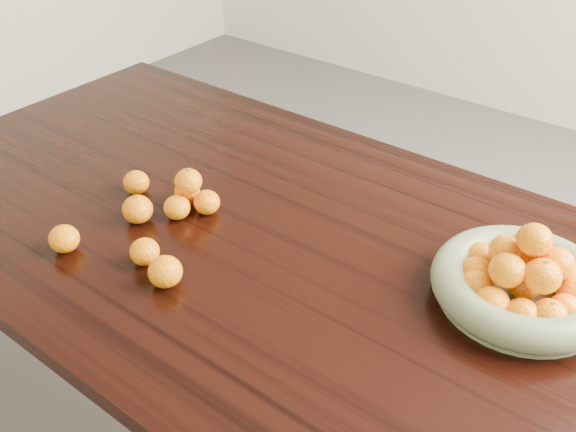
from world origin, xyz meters
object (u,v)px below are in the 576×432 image
Objects in this scene: orange_pyramid at (190,195)px; loose_orange_0 at (138,209)px; dining_table at (283,271)px; fruit_bowl at (523,282)px.

orange_pyramid is 0.12m from loose_orange_0.
dining_table is 0.26m from orange_pyramid.
loose_orange_0 is at bearing -121.35° from orange_pyramid.
fruit_bowl reaches higher than dining_table.
fruit_bowl reaches higher than orange_pyramid.
fruit_bowl is 2.64× the size of orange_pyramid.
fruit_bowl is at bearing 13.86° from dining_table.
orange_pyramid is 1.86× the size of loose_orange_0.
fruit_bowl is 0.79m from loose_orange_0.
orange_pyramid is (-0.69, -0.16, -0.00)m from fruit_bowl.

